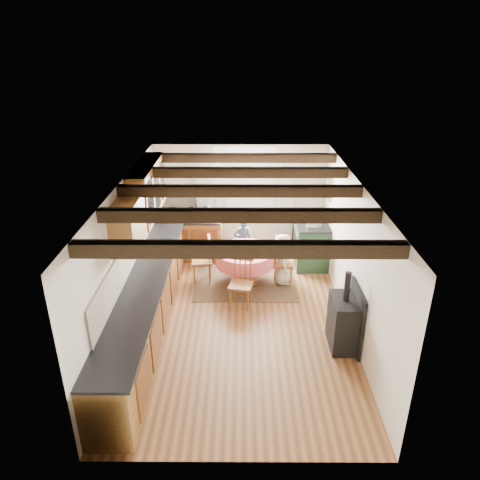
{
  "coord_description": "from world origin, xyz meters",
  "views": [
    {
      "loc": [
        0.03,
        -6.31,
        4.37
      ],
      "look_at": [
        0.0,
        0.8,
        1.15
      ],
      "focal_mm": 33.46,
      "sensor_mm": 36.0,
      "label": 1
    }
  ],
  "objects_px": {
    "chair_left": "(202,259)",
    "cast_iron_stove": "(345,310)",
    "chair_right": "(284,261)",
    "child_right": "(283,259)",
    "dining_table": "(245,266)",
    "aga_range": "(311,242)",
    "child_far": "(243,241)",
    "chair_near": "(241,283)",
    "cup": "(248,247)"
  },
  "relations": [
    {
      "from": "chair_near",
      "to": "cast_iron_stove",
      "type": "relative_size",
      "value": 0.71
    },
    {
      "from": "aga_range",
      "to": "child_far",
      "type": "relative_size",
      "value": 0.98
    },
    {
      "from": "aga_range",
      "to": "cast_iron_stove",
      "type": "distance_m",
      "value": 2.81
    },
    {
      "from": "chair_near",
      "to": "aga_range",
      "type": "bearing_deg",
      "value": 61.05
    },
    {
      "from": "aga_range",
      "to": "chair_right",
      "type": "bearing_deg",
      "value": -126.29
    },
    {
      "from": "dining_table",
      "to": "child_far",
      "type": "bearing_deg",
      "value": 93.05
    },
    {
      "from": "chair_left",
      "to": "cup",
      "type": "distance_m",
      "value": 0.93
    },
    {
      "from": "aga_range",
      "to": "cast_iron_stove",
      "type": "xyz_separation_m",
      "value": [
        0.11,
        -2.8,
        0.17
      ]
    },
    {
      "from": "chair_left",
      "to": "aga_range",
      "type": "bearing_deg",
      "value": 102.61
    },
    {
      "from": "dining_table",
      "to": "child_right",
      "type": "bearing_deg",
      "value": -1.85
    },
    {
      "from": "chair_left",
      "to": "aga_range",
      "type": "distance_m",
      "value": 2.34
    },
    {
      "from": "chair_near",
      "to": "cast_iron_stove",
      "type": "xyz_separation_m",
      "value": [
        1.56,
        -1.12,
        0.19
      ]
    },
    {
      "from": "dining_table",
      "to": "cup",
      "type": "distance_m",
      "value": 0.4
    },
    {
      "from": "chair_left",
      "to": "child_right",
      "type": "height_order",
      "value": "child_right"
    },
    {
      "from": "chair_near",
      "to": "chair_left",
      "type": "relative_size",
      "value": 0.99
    },
    {
      "from": "dining_table",
      "to": "aga_range",
      "type": "bearing_deg",
      "value": 31.04
    },
    {
      "from": "chair_right",
      "to": "child_right",
      "type": "height_order",
      "value": "child_right"
    },
    {
      "from": "chair_left",
      "to": "cup",
      "type": "height_order",
      "value": "chair_left"
    },
    {
      "from": "dining_table",
      "to": "cast_iron_stove",
      "type": "relative_size",
      "value": 0.89
    },
    {
      "from": "aga_range",
      "to": "child_right",
      "type": "xyz_separation_m",
      "value": [
        -0.65,
        -0.85,
        0.04
      ]
    },
    {
      "from": "chair_near",
      "to": "cast_iron_stove",
      "type": "height_order",
      "value": "cast_iron_stove"
    },
    {
      "from": "aga_range",
      "to": "cast_iron_stove",
      "type": "height_order",
      "value": "cast_iron_stove"
    },
    {
      "from": "dining_table",
      "to": "chair_left",
      "type": "height_order",
      "value": "chair_left"
    },
    {
      "from": "chair_right",
      "to": "child_right",
      "type": "bearing_deg",
      "value": 78.58
    },
    {
      "from": "cast_iron_stove",
      "to": "cup",
      "type": "height_order",
      "value": "cast_iron_stove"
    },
    {
      "from": "child_far",
      "to": "chair_left",
      "type": "bearing_deg",
      "value": 30.91
    },
    {
      "from": "chair_right",
      "to": "child_far",
      "type": "relative_size",
      "value": 0.9
    },
    {
      "from": "child_far",
      "to": "child_right",
      "type": "distance_m",
      "value": 1.11
    },
    {
      "from": "chair_left",
      "to": "chair_right",
      "type": "height_order",
      "value": "chair_right"
    },
    {
      "from": "child_far",
      "to": "dining_table",
      "type": "bearing_deg",
      "value": 82.77
    },
    {
      "from": "chair_left",
      "to": "child_right",
      "type": "distance_m",
      "value": 1.57
    },
    {
      "from": "dining_table",
      "to": "chair_near",
      "type": "bearing_deg",
      "value": -95.22
    },
    {
      "from": "dining_table",
      "to": "chair_right",
      "type": "relative_size",
      "value": 1.22
    },
    {
      "from": "chair_left",
      "to": "child_right",
      "type": "xyz_separation_m",
      "value": [
        1.57,
        -0.1,
        0.05
      ]
    },
    {
      "from": "chair_right",
      "to": "child_far",
      "type": "distance_m",
      "value": 1.13
    },
    {
      "from": "dining_table",
      "to": "chair_right",
      "type": "bearing_deg",
      "value": -2.38
    },
    {
      "from": "chair_left",
      "to": "aga_range",
      "type": "height_order",
      "value": "aga_range"
    },
    {
      "from": "chair_right",
      "to": "child_right",
      "type": "relative_size",
      "value": 0.92
    },
    {
      "from": "dining_table",
      "to": "child_right",
      "type": "xyz_separation_m",
      "value": [
        0.72,
        -0.02,
        0.17
      ]
    },
    {
      "from": "child_far",
      "to": "child_right",
      "type": "height_order",
      "value": "child_far"
    },
    {
      "from": "chair_right",
      "to": "aga_range",
      "type": "height_order",
      "value": "aga_range"
    },
    {
      "from": "chair_left",
      "to": "cast_iron_stove",
      "type": "xyz_separation_m",
      "value": [
        2.33,
        -2.05,
        0.18
      ]
    },
    {
      "from": "dining_table",
      "to": "child_far",
      "type": "height_order",
      "value": "child_far"
    },
    {
      "from": "dining_table",
      "to": "cast_iron_stove",
      "type": "height_order",
      "value": "cast_iron_stove"
    },
    {
      "from": "chair_left",
      "to": "chair_right",
      "type": "distance_m",
      "value": 1.59
    },
    {
      "from": "chair_right",
      "to": "cup",
      "type": "relative_size",
      "value": 8.89
    },
    {
      "from": "chair_near",
      "to": "dining_table",
      "type": "bearing_deg",
      "value": 96.6
    },
    {
      "from": "chair_left",
      "to": "child_far",
      "type": "height_order",
      "value": "child_far"
    },
    {
      "from": "aga_range",
      "to": "cup",
      "type": "xyz_separation_m",
      "value": [
        -1.33,
        -0.78,
        0.26
      ]
    },
    {
      "from": "dining_table",
      "to": "chair_left",
      "type": "bearing_deg",
      "value": 175.11
    }
  ]
}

